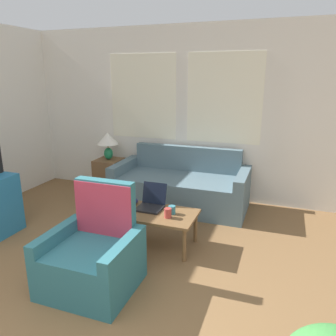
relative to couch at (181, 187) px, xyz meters
The scene contains 11 objects.
wall_back 1.14m from the couch, 98.28° to the left, with size 6.15×0.06×2.60m.
couch is the anchor object (origin of this frame).
armchair 2.14m from the couch, 94.08° to the right, with size 0.78×0.71×0.94m.
side_table 1.30m from the couch, behind, with size 0.41×0.41×0.55m.
table_lamp 1.43m from the couch, behind, with size 0.35×0.35×0.44m.
coffee_table 1.27m from the couch, 86.94° to the right, with size 0.98×0.55×0.40m.
laptop 1.15m from the couch, 90.00° to the right, with size 0.29×0.32×0.27m.
cup_navy 1.28m from the couch, 77.02° to the right, with size 0.08×0.08×0.09m.
cup_yellow 1.38m from the couch, 78.38° to the right, with size 0.08×0.08×0.11m.
snack_bowl 1.16m from the couch, 103.53° to the right, with size 0.17×0.17×0.07m.
tv_remote 1.34m from the couch, 102.39° to the right, with size 0.11×0.15×0.02m.
Camera 1 is at (1.44, -0.78, 1.87)m, focal length 35.00 mm.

